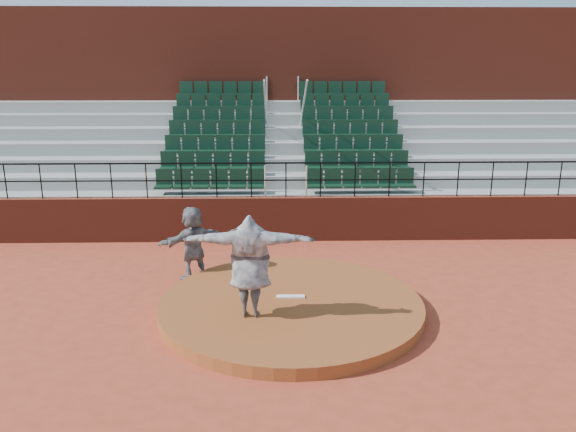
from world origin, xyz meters
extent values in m
plane|color=#AA3F26|center=(0.00, 0.00, 0.00)|extent=(90.00, 90.00, 0.00)
cylinder|color=brown|center=(0.00, 0.00, 0.12)|extent=(5.50, 5.50, 0.25)
cube|color=white|center=(0.00, 0.15, 0.27)|extent=(0.60, 0.15, 0.03)
cube|color=maroon|center=(0.00, 5.00, 0.65)|extent=(24.00, 0.30, 1.30)
cylinder|color=black|center=(0.00, 5.00, 2.30)|extent=(24.00, 0.05, 0.05)
cylinder|color=black|center=(0.00, 5.00, 1.80)|extent=(24.00, 0.04, 0.04)
cylinder|color=black|center=(-8.00, 5.00, 1.80)|extent=(0.04, 0.04, 1.00)
cylinder|color=black|center=(-7.00, 5.00, 1.80)|extent=(0.04, 0.04, 1.00)
cylinder|color=black|center=(-6.00, 5.00, 1.80)|extent=(0.04, 0.04, 1.00)
cylinder|color=black|center=(-5.00, 5.00, 1.80)|extent=(0.04, 0.04, 1.00)
cylinder|color=black|center=(-4.00, 5.00, 1.80)|extent=(0.04, 0.04, 1.00)
cylinder|color=black|center=(-3.00, 5.00, 1.80)|extent=(0.04, 0.04, 1.00)
cylinder|color=black|center=(-2.00, 5.00, 1.80)|extent=(0.04, 0.04, 1.00)
cylinder|color=black|center=(-1.00, 5.00, 1.80)|extent=(0.04, 0.04, 1.00)
cylinder|color=black|center=(0.00, 5.00, 1.80)|extent=(0.04, 0.04, 1.00)
cylinder|color=black|center=(1.00, 5.00, 1.80)|extent=(0.04, 0.04, 1.00)
cylinder|color=black|center=(2.00, 5.00, 1.80)|extent=(0.04, 0.04, 1.00)
cylinder|color=black|center=(3.00, 5.00, 1.80)|extent=(0.04, 0.04, 1.00)
cylinder|color=black|center=(4.00, 5.00, 1.80)|extent=(0.04, 0.04, 1.00)
cylinder|color=black|center=(5.00, 5.00, 1.80)|extent=(0.04, 0.04, 1.00)
cylinder|color=black|center=(6.00, 5.00, 1.80)|extent=(0.04, 0.04, 1.00)
cylinder|color=black|center=(7.00, 5.00, 1.80)|extent=(0.04, 0.04, 1.00)
cylinder|color=black|center=(8.00, 5.00, 1.80)|extent=(0.04, 0.04, 1.00)
cube|color=#969691|center=(0.00, 5.58, 0.65)|extent=(24.00, 0.85, 1.30)
cube|color=black|center=(-2.25, 5.59, 1.66)|extent=(3.30, 0.48, 0.72)
cube|color=black|center=(2.25, 5.59, 1.66)|extent=(3.30, 0.48, 0.72)
cube|color=#969691|center=(0.00, 6.43, 0.85)|extent=(24.00, 0.85, 1.70)
cube|color=black|center=(-2.25, 6.44, 2.06)|extent=(3.30, 0.48, 0.72)
cube|color=black|center=(2.25, 6.44, 2.06)|extent=(3.30, 0.48, 0.72)
cube|color=#969691|center=(0.00, 7.28, 1.05)|extent=(24.00, 0.85, 2.10)
cube|color=black|center=(-2.25, 7.29, 2.46)|extent=(3.30, 0.48, 0.72)
cube|color=black|center=(2.25, 7.29, 2.46)|extent=(3.30, 0.48, 0.72)
cube|color=#969691|center=(0.00, 8.12, 1.25)|extent=(24.00, 0.85, 2.50)
cube|color=black|center=(-2.25, 8.13, 2.86)|extent=(3.30, 0.48, 0.72)
cube|color=black|center=(2.25, 8.13, 2.86)|extent=(3.30, 0.48, 0.72)
cube|color=#969691|center=(0.00, 8.97, 1.45)|extent=(24.00, 0.85, 2.90)
cube|color=black|center=(-2.25, 8.98, 3.26)|extent=(3.30, 0.48, 0.72)
cube|color=black|center=(2.25, 8.98, 3.26)|extent=(3.30, 0.48, 0.72)
cube|color=#969691|center=(0.00, 9.82, 1.65)|extent=(24.00, 0.85, 3.30)
cube|color=black|center=(-2.25, 9.83, 3.66)|extent=(3.30, 0.48, 0.72)
cube|color=black|center=(2.25, 9.83, 3.66)|extent=(3.30, 0.48, 0.72)
cube|color=#969691|center=(0.00, 10.68, 1.85)|extent=(24.00, 0.85, 3.70)
cube|color=black|center=(-2.25, 10.69, 4.06)|extent=(3.30, 0.48, 0.72)
cube|color=black|center=(2.25, 10.69, 4.06)|extent=(3.30, 0.48, 0.72)
cylinder|color=silver|center=(-0.60, 8.12, 3.40)|extent=(0.06, 5.97, 2.46)
cylinder|color=silver|center=(0.60, 8.12, 3.40)|extent=(0.06, 5.97, 2.46)
cube|color=maroon|center=(0.00, 12.60, 3.55)|extent=(24.00, 3.00, 7.10)
imported|color=black|center=(-0.81, -0.68, 1.27)|extent=(2.54, 0.83, 2.04)
imported|color=black|center=(-2.29, 1.99, 0.89)|extent=(1.63, 1.42, 1.78)
camera|label=1|loc=(-0.32, -10.87, 4.99)|focal=35.00mm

